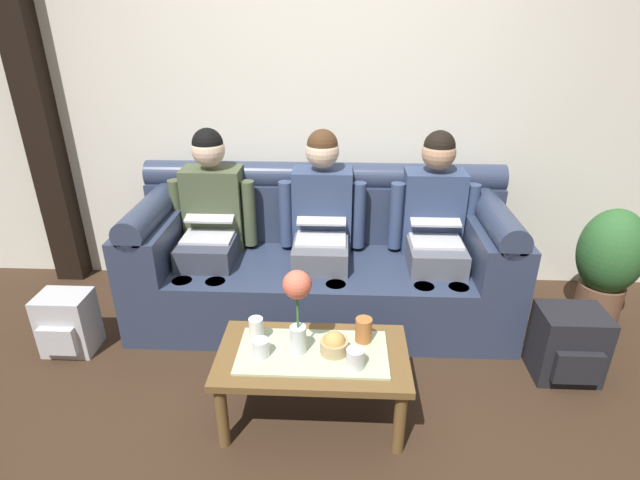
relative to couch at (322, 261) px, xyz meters
The scene contains 17 objects.
ground_plane 1.23m from the couch, 90.00° to the right, with size 14.00×14.00×0.00m, color #382619.
back_wall_patterned 1.20m from the couch, 90.00° to the left, with size 6.00×0.12×2.90m, color silver.
timber_pillar 2.26m from the couch, 168.07° to the left, with size 0.20×0.20×2.90m, color black.
couch is the anchor object (origin of this frame).
person_left 0.77m from the couch, behind, with size 0.56×0.67×1.22m.
person_middle 0.29m from the couch, 90.00° to the right, with size 0.56×0.67×1.22m.
person_right 0.77m from the couch, ahead, with size 0.56×0.67×1.22m.
coffee_table 1.00m from the couch, 90.00° to the right, with size 0.92×0.51×0.40m.
flower_vase 1.05m from the couch, 93.86° to the right, with size 0.13×0.13×0.43m.
snack_bowl 1.01m from the couch, 84.11° to the right, with size 0.13×0.13×0.11m.
cup_near_left 1.07m from the couch, 103.02° to the right, with size 0.08×0.08×0.09m, color silver.
cup_near_right 0.97m from the couch, 106.72° to the right, with size 0.07×0.07×0.13m, color white.
cup_far_center 1.12m from the couch, 79.66° to the right, with size 0.08×0.08×0.09m, color silver.
cup_far_left 0.94m from the couch, 74.84° to the right, with size 0.08×0.08×0.12m, color #B26633.
backpack_right 1.53m from the couch, 24.09° to the right, with size 0.35×0.32×0.41m.
backpack_left 1.59m from the couch, 160.51° to the right, with size 0.30×0.27×0.38m.
potted_plant 1.83m from the couch, ahead, with size 0.40×0.40×0.78m.
Camera 1 is at (0.12, -1.73, 1.87)m, focal length 27.72 mm.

